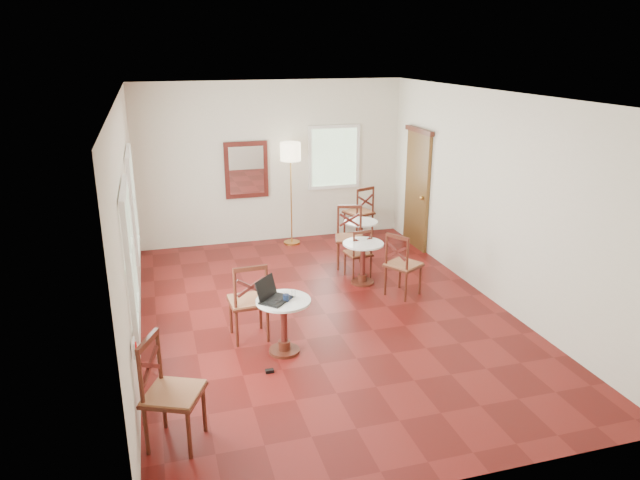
{
  "coord_description": "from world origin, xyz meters",
  "views": [
    {
      "loc": [
        -2.17,
        -7.18,
        3.59
      ],
      "look_at": [
        0.0,
        0.3,
        1.0
      ],
      "focal_mm": 33.01,
      "sensor_mm": 36.0,
      "label": 1
    }
  ],
  "objects_px": {
    "chair_near_b": "(170,392)",
    "chair_mid_b": "(402,265)",
    "cafe_table_back": "(361,234)",
    "laptop": "(272,295)",
    "floor_lamp": "(291,159)",
    "navy_mug": "(286,298)",
    "cafe_table_mid": "(363,258)",
    "mouse": "(277,301)",
    "power_adapter": "(270,371)",
    "chair_back_a": "(360,212)",
    "chair_back_b": "(350,237)",
    "chair_near_a": "(249,301)",
    "water_glass": "(294,293)",
    "cafe_table_near": "(284,320)",
    "chair_mid_a": "(359,253)"
  },
  "relations": [
    {
      "from": "chair_near_b",
      "to": "chair_mid_b",
      "type": "height_order",
      "value": "chair_near_b"
    },
    {
      "from": "cafe_table_back",
      "to": "laptop",
      "type": "xyz_separation_m",
      "value": [
        -2.23,
        -3.03,
        0.37
      ]
    },
    {
      "from": "chair_near_b",
      "to": "floor_lamp",
      "type": "height_order",
      "value": "floor_lamp"
    },
    {
      "from": "cafe_table_back",
      "to": "navy_mug",
      "type": "height_order",
      "value": "navy_mug"
    },
    {
      "from": "cafe_table_mid",
      "to": "mouse",
      "type": "height_order",
      "value": "mouse"
    },
    {
      "from": "cafe_table_mid",
      "to": "mouse",
      "type": "bearing_deg",
      "value": -133.52
    },
    {
      "from": "navy_mug",
      "to": "power_adapter",
      "type": "relative_size",
      "value": 1.13
    },
    {
      "from": "chair_mid_b",
      "to": "laptop",
      "type": "xyz_separation_m",
      "value": [
        -2.21,
        -1.17,
        0.28
      ]
    },
    {
      "from": "power_adapter",
      "to": "chair_back_a",
      "type": "bearing_deg",
      "value": 58.82
    },
    {
      "from": "chair_back_b",
      "to": "chair_near_a",
      "type": "bearing_deg",
      "value": -117.34
    },
    {
      "from": "chair_back_a",
      "to": "cafe_table_back",
      "type": "bearing_deg",
      "value": 52.28
    },
    {
      "from": "cafe_table_back",
      "to": "navy_mug",
      "type": "distance_m",
      "value": 3.75
    },
    {
      "from": "water_glass",
      "to": "navy_mug",
      "type": "bearing_deg",
      "value": -139.09
    },
    {
      "from": "chair_mid_b",
      "to": "cafe_table_near",
      "type": "bearing_deg",
      "value": 89.12
    },
    {
      "from": "chair_mid_b",
      "to": "cafe_table_back",
      "type": "bearing_deg",
      "value": -31.29
    },
    {
      "from": "navy_mug",
      "to": "floor_lamp",
      "type": "bearing_deg",
      "value": 75.68
    },
    {
      "from": "floor_lamp",
      "to": "chair_near_b",
      "type": "bearing_deg",
      "value": -114.34
    },
    {
      "from": "chair_mid_b",
      "to": "navy_mug",
      "type": "height_order",
      "value": "chair_mid_b"
    },
    {
      "from": "chair_back_a",
      "to": "chair_back_b",
      "type": "xyz_separation_m",
      "value": [
        -0.69,
        -1.42,
        -0.0
      ]
    },
    {
      "from": "chair_near_b",
      "to": "navy_mug",
      "type": "height_order",
      "value": "chair_near_b"
    },
    {
      "from": "cafe_table_near",
      "to": "laptop",
      "type": "distance_m",
      "value": 0.36
    },
    {
      "from": "chair_near_a",
      "to": "chair_mid_b",
      "type": "bearing_deg",
      "value": -166.06
    },
    {
      "from": "cafe_table_near",
      "to": "power_adapter",
      "type": "distance_m",
      "value": 0.65
    },
    {
      "from": "cafe_table_near",
      "to": "water_glass",
      "type": "xyz_separation_m",
      "value": [
        0.14,
        0.05,
        0.31
      ]
    },
    {
      "from": "chair_mid_a",
      "to": "chair_mid_b",
      "type": "xyz_separation_m",
      "value": [
        0.38,
        -0.87,
        0.08
      ]
    },
    {
      "from": "floor_lamp",
      "to": "chair_back_a",
      "type": "bearing_deg",
      "value": 0.01
    },
    {
      "from": "chair_near_b",
      "to": "chair_mid_a",
      "type": "relative_size",
      "value": 1.31
    },
    {
      "from": "chair_mid_b",
      "to": "water_glass",
      "type": "distance_m",
      "value": 2.28
    },
    {
      "from": "navy_mug",
      "to": "power_adapter",
      "type": "xyz_separation_m",
      "value": [
        -0.3,
        -0.37,
        -0.72
      ]
    },
    {
      "from": "chair_mid_b",
      "to": "mouse",
      "type": "bearing_deg",
      "value": 89.06
    },
    {
      "from": "cafe_table_back",
      "to": "water_glass",
      "type": "xyz_separation_m",
      "value": [
        -1.96,
        -3.01,
        0.35
      ]
    },
    {
      "from": "navy_mug",
      "to": "chair_back_a",
      "type": "bearing_deg",
      "value": 59.57
    },
    {
      "from": "chair_back_b",
      "to": "floor_lamp",
      "type": "relative_size",
      "value": 0.53
    },
    {
      "from": "chair_back_a",
      "to": "power_adapter",
      "type": "distance_m",
      "value": 5.23
    },
    {
      "from": "cafe_table_back",
      "to": "chair_mid_b",
      "type": "xyz_separation_m",
      "value": [
        -0.01,
        -1.85,
        0.1
      ]
    },
    {
      "from": "cafe_table_mid",
      "to": "chair_back_a",
      "type": "distance_m",
      "value": 2.35
    },
    {
      "from": "chair_mid_b",
      "to": "chair_back_a",
      "type": "relative_size",
      "value": 0.96
    },
    {
      "from": "cafe_table_mid",
      "to": "mouse",
      "type": "distance_m",
      "value": 2.58
    },
    {
      "from": "cafe_table_near",
      "to": "cafe_table_back",
      "type": "distance_m",
      "value": 3.71
    },
    {
      "from": "chair_back_b",
      "to": "water_glass",
      "type": "relative_size",
      "value": 11.53
    },
    {
      "from": "chair_mid_b",
      "to": "navy_mug",
      "type": "distance_m",
      "value": 2.42
    },
    {
      "from": "chair_back_a",
      "to": "floor_lamp",
      "type": "bearing_deg",
      "value": -18.99
    },
    {
      "from": "cafe_table_mid",
      "to": "power_adapter",
      "type": "xyz_separation_m",
      "value": [
        -1.95,
        -2.23,
        -0.4
      ]
    },
    {
      "from": "chair_mid_b",
      "to": "laptop",
      "type": "height_order",
      "value": "chair_mid_b"
    },
    {
      "from": "chair_mid_b",
      "to": "chair_near_a",
      "type": "bearing_deg",
      "value": 75.81
    },
    {
      "from": "cafe_table_mid",
      "to": "cafe_table_back",
      "type": "xyz_separation_m",
      "value": [
        0.41,
        1.25,
        -0.02
      ]
    },
    {
      "from": "chair_near_b",
      "to": "chair_mid_b",
      "type": "relative_size",
      "value": 1.1
    },
    {
      "from": "cafe_table_back",
      "to": "chair_mid_a",
      "type": "height_order",
      "value": "chair_mid_a"
    },
    {
      "from": "cafe_table_mid",
      "to": "water_glass",
      "type": "distance_m",
      "value": 2.37
    },
    {
      "from": "cafe_table_near",
      "to": "chair_near_b",
      "type": "distance_m",
      "value": 1.97
    }
  ]
}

